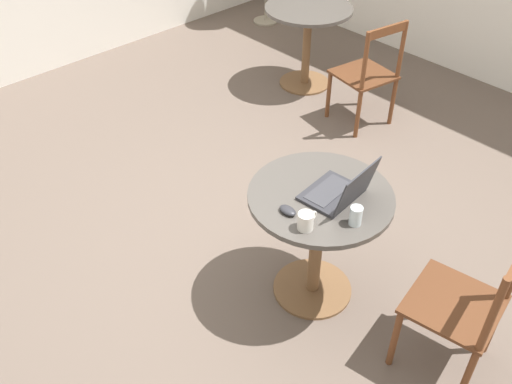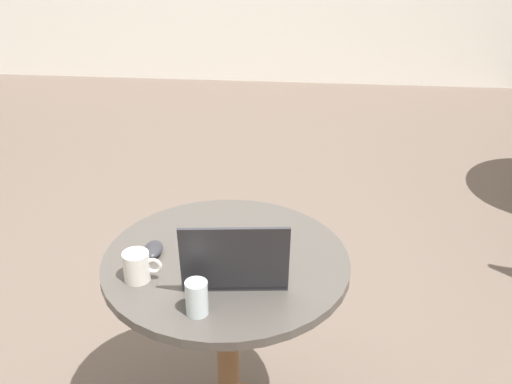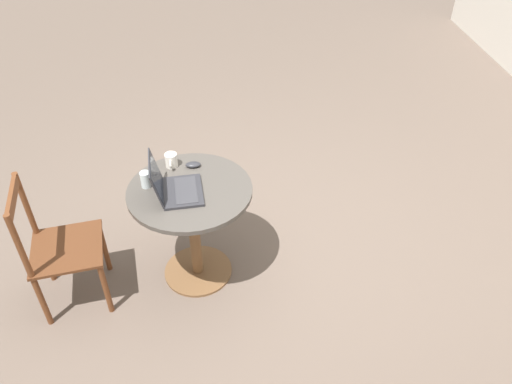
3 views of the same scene
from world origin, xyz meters
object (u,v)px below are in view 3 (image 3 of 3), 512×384
Objects in this scene: cafe_table_near at (192,212)px; mug at (171,160)px; laptop at (174,187)px; drinking_glass at (146,179)px; chair_near_front at (58,248)px; mouse at (193,165)px.

mug is (-0.25, -0.12, 0.24)m from cafe_table_near.
laptop is 0.20m from drinking_glass.
cafe_table_near is 0.26m from laptop.
drinking_glass is (-0.09, -0.18, 0.00)m from laptop.
laptop reaches higher than cafe_table_near.
mug is 1.13× the size of drinking_glass.
laptop is 3.23× the size of drinking_glass.
laptop is at bearing -65.33° from cafe_table_near.
laptop reaches higher than chair_near_front.
drinking_glass reaches higher than mouse.
mouse is 0.14m from mug.
drinking_glass is (-0.05, -0.27, 0.24)m from cafe_table_near.
chair_near_front is 9.22× the size of mouse.
cafe_table_near is 0.85× the size of chair_near_front.
mug is 0.25m from drinking_glass.
mouse is (-0.23, 0.02, 0.21)m from cafe_table_near.
mug is (-0.29, -0.03, -0.00)m from laptop.
mug reaches higher than mouse.
chair_near_front is (0.15, -0.83, -0.11)m from cafe_table_near.
cafe_table_near is 7.49× the size of drinking_glass.
cafe_table_near is 0.31m from mouse.
chair_near_front is at bearing -81.58° from laptop.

